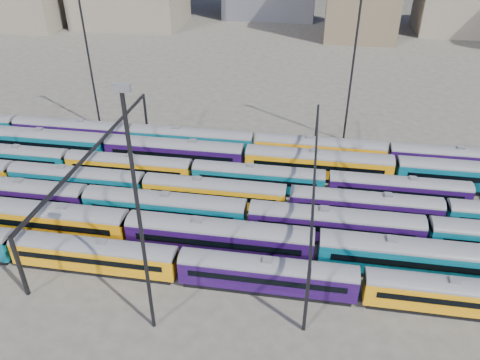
% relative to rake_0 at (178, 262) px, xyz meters
% --- Properties ---
extents(ground, '(500.00, 500.00, 0.00)m').
position_rel_rake_0_xyz_m(ground, '(4.27, 15.00, -2.56)').
color(ground, '#433F39').
rests_on(ground, ground).
extents(rake_0, '(118.97, 2.90, 4.88)m').
position_rel_rake_0_xyz_m(rake_0, '(0.00, 0.00, 0.00)').
color(rake_0, black).
rests_on(rake_0, ground).
extents(rake_1, '(136.47, 3.33, 5.62)m').
position_rel_rake_0_xyz_m(rake_1, '(-7.76, 5.00, 0.39)').
color(rake_1, black).
rests_on(rake_1, ground).
extents(rake_2, '(152.38, 3.18, 5.37)m').
position_rel_rake_0_xyz_m(rake_2, '(-4.62, 10.00, 0.26)').
color(rake_2, black).
rests_on(rake_2, ground).
extents(rake_3, '(120.86, 2.95, 4.96)m').
position_rel_rake_0_xyz_m(rake_3, '(11.06, 15.00, 0.04)').
color(rake_3, black).
rests_on(rake_3, ground).
extents(rake_4, '(98.13, 2.88, 4.83)m').
position_rel_rake_0_xyz_m(rake_4, '(-13.37, 20.00, -0.02)').
color(rake_4, black).
rests_on(rake_4, ground).
extents(rake_5, '(112.12, 3.28, 5.54)m').
position_rel_rake_0_xyz_m(rake_5, '(-7.67, 25.00, 0.35)').
color(rake_5, black).
rests_on(rake_5, ground).
extents(rake_6, '(105.37, 3.09, 5.20)m').
position_rel_rake_0_xyz_m(rake_6, '(-6.17, 30.00, 0.17)').
color(rake_6, black).
rests_on(rake_6, ground).
extents(gantry_1, '(0.35, 40.35, 8.03)m').
position_rel_rake_0_xyz_m(gantry_1, '(-15.73, 15.00, 4.23)').
color(gantry_1, black).
rests_on(gantry_1, ground).
extents(gantry_2, '(0.35, 40.35, 8.03)m').
position_rel_rake_0_xyz_m(gantry_2, '(14.27, 15.00, 4.23)').
color(gantry_2, black).
rests_on(gantry_2, ground).
extents(mast_1, '(1.40, 0.50, 25.60)m').
position_rel_rake_0_xyz_m(mast_1, '(-25.73, 37.00, 11.41)').
color(mast_1, black).
rests_on(mast_1, ground).
extents(mast_2, '(1.40, 0.50, 25.60)m').
position_rel_rake_0_xyz_m(mast_2, '(-0.73, -7.00, 11.41)').
color(mast_2, black).
rests_on(mast_2, ground).
extents(mast_3, '(1.40, 0.50, 25.60)m').
position_rel_rake_0_xyz_m(mast_3, '(19.27, 39.00, 11.41)').
color(mast_3, black).
rests_on(mast_3, ground).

